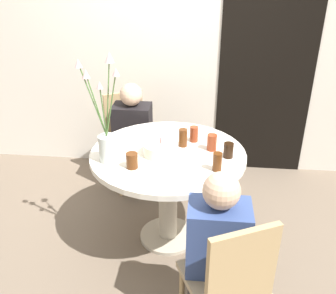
% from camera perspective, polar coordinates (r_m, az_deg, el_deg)
% --- Properties ---
extents(ground_plane, '(16.00, 16.00, 0.00)m').
position_cam_1_polar(ground_plane, '(3.12, 0.00, -13.51)').
color(ground_plane, '#6B5B4C').
extents(wall_back, '(8.00, 0.05, 2.60)m').
position_cam_1_polar(wall_back, '(3.70, 2.11, 15.60)').
color(wall_back, silver).
rests_on(wall_back, ground_plane).
extents(doorway_panel, '(0.90, 0.01, 2.05)m').
position_cam_1_polar(doorway_panel, '(3.77, 14.71, 10.66)').
color(doorway_panel, black).
rests_on(doorway_panel, ground_plane).
extents(dining_table, '(1.12, 1.12, 0.78)m').
position_cam_1_polar(dining_table, '(2.76, 0.00, -3.71)').
color(dining_table, silver).
rests_on(dining_table, ground_plane).
extents(chair_left_flank, '(0.54, 0.54, 0.89)m').
position_cam_1_polar(chair_left_flank, '(3.63, -6.14, 1.90)').
color(chair_left_flank, '#9E896B').
rests_on(chair_left_flank, ground_plane).
extents(chair_far_back, '(0.53, 0.53, 0.89)m').
position_cam_1_polar(chair_far_back, '(2.13, 9.39, -19.11)').
color(chair_far_back, '#9E896B').
rests_on(chair_far_back, ground_plane).
extents(birthday_cake, '(0.24, 0.24, 0.13)m').
position_cam_1_polar(birthday_cake, '(2.63, -1.14, -0.30)').
color(birthday_cake, white).
rests_on(birthday_cake, dining_table).
extents(flower_vase, '(0.29, 0.15, 0.73)m').
position_cam_1_polar(flower_vase, '(2.51, -9.44, 2.17)').
color(flower_vase, silver).
rests_on(flower_vase, dining_table).
extents(side_plate, '(0.20, 0.20, 0.01)m').
position_cam_1_polar(side_plate, '(2.90, -0.56, 1.59)').
color(side_plate, silver).
rests_on(side_plate, dining_table).
extents(drink_glass_0, '(0.06, 0.06, 0.13)m').
position_cam_1_polar(drink_glass_0, '(2.44, 7.52, -2.26)').
color(drink_glass_0, '#51280F').
rests_on(drink_glass_0, dining_table).
extents(drink_glass_1, '(0.07, 0.07, 0.12)m').
position_cam_1_polar(drink_glass_1, '(2.70, 6.70, 0.70)').
color(drink_glass_1, maroon).
rests_on(drink_glass_1, dining_table).
extents(drink_glass_2, '(0.06, 0.06, 0.12)m').
position_cam_1_polar(drink_glass_2, '(2.82, 3.97, 1.98)').
color(drink_glass_2, maroon).
rests_on(drink_glass_2, dining_table).
extents(drink_glass_3, '(0.07, 0.07, 0.11)m').
position_cam_1_polar(drink_glass_3, '(2.62, 9.19, -0.49)').
color(drink_glass_3, black).
rests_on(drink_glass_3, dining_table).
extents(drink_glass_4, '(0.08, 0.08, 0.11)m').
position_cam_1_polar(drink_glass_4, '(2.47, -5.51, -2.07)').
color(drink_glass_4, '#51280F').
rests_on(drink_glass_4, dining_table).
extents(drink_glass_5, '(0.06, 0.06, 0.13)m').
position_cam_1_polar(drink_glass_5, '(2.74, 2.30, 1.42)').
color(drink_glass_5, '#51280F').
rests_on(drink_glass_5, dining_table).
extents(person_woman, '(0.34, 0.24, 1.05)m').
position_cam_1_polar(person_woman, '(3.49, -5.33, 0.81)').
color(person_woman, '#383333').
rests_on(person_woman, ground_plane).
extents(person_boy, '(0.34, 0.24, 1.05)m').
position_cam_1_polar(person_boy, '(2.23, 7.37, -16.50)').
color(person_boy, '#383333').
rests_on(person_boy, ground_plane).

